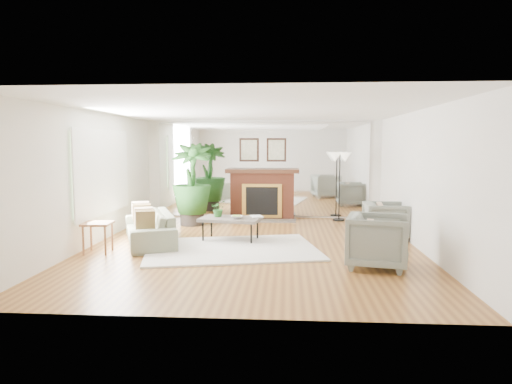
# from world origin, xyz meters

# --- Properties ---
(ground) EXTENTS (7.00, 7.00, 0.00)m
(ground) POSITION_xyz_m (0.00, 0.00, 0.00)
(ground) COLOR brown
(ground) RESTS_ON ground
(wall_left) EXTENTS (0.02, 7.00, 2.50)m
(wall_left) POSITION_xyz_m (-2.99, 0.00, 1.25)
(wall_left) COLOR white
(wall_left) RESTS_ON ground
(wall_right) EXTENTS (0.02, 7.00, 2.50)m
(wall_right) POSITION_xyz_m (2.99, 0.00, 1.25)
(wall_right) COLOR white
(wall_right) RESTS_ON ground
(wall_back) EXTENTS (6.00, 0.02, 2.50)m
(wall_back) POSITION_xyz_m (0.00, 3.49, 1.25)
(wall_back) COLOR white
(wall_back) RESTS_ON ground
(mirror_panel) EXTENTS (5.40, 0.04, 2.40)m
(mirror_panel) POSITION_xyz_m (0.00, 3.47, 1.25)
(mirror_panel) COLOR silver
(mirror_panel) RESTS_ON wall_back
(window_panel) EXTENTS (0.04, 2.40, 1.50)m
(window_panel) POSITION_xyz_m (-2.96, 0.40, 1.35)
(window_panel) COLOR #B2E09E
(window_panel) RESTS_ON wall_left
(fireplace) EXTENTS (1.85, 0.83, 2.05)m
(fireplace) POSITION_xyz_m (0.00, 3.26, 0.66)
(fireplace) COLOR brown
(fireplace) RESTS_ON ground
(area_rug) EXTENTS (3.39, 2.74, 0.03)m
(area_rug) POSITION_xyz_m (-0.35, -0.26, 0.02)
(area_rug) COLOR white
(area_rug) RESTS_ON ground
(coffee_table) EXTENTS (1.26, 0.87, 0.46)m
(coffee_table) POSITION_xyz_m (-0.47, 0.49, 0.42)
(coffee_table) COLOR #655A4F
(coffee_table) RESTS_ON ground
(sofa) EXTENTS (1.51, 2.20, 0.60)m
(sofa) POSITION_xyz_m (-1.99, 0.20, 0.30)
(sofa) COLOR slate
(sofa) RESTS_ON ground
(armchair_back) EXTENTS (0.82, 0.80, 0.74)m
(armchair_back) POSITION_xyz_m (2.60, 0.93, 0.37)
(armchair_back) COLOR gray
(armchair_back) RESTS_ON ground
(armchair_front) EXTENTS (1.08, 1.06, 0.82)m
(armchair_front) POSITION_xyz_m (2.02, -1.28, 0.41)
(armchair_front) COLOR gray
(armchair_front) RESTS_ON ground
(side_table) EXTENTS (0.50, 0.50, 0.53)m
(side_table) POSITION_xyz_m (-2.65, -0.64, 0.45)
(side_table) COLOR brown
(side_table) RESTS_ON ground
(potted_ficus) EXTENTS (1.00, 1.00, 1.92)m
(potted_ficus) POSITION_xyz_m (-1.60, 2.24, 1.03)
(potted_ficus) COLOR black
(potted_ficus) RESTS_ON ground
(floor_lamp) EXTENTS (0.55, 0.31, 1.69)m
(floor_lamp) POSITION_xyz_m (1.92, 3.10, 1.44)
(floor_lamp) COLOR black
(floor_lamp) RESTS_ON ground
(tabletop_plant) EXTENTS (0.36, 0.33, 0.33)m
(tabletop_plant) POSITION_xyz_m (-0.72, 0.59, 0.63)
(tabletop_plant) COLOR #235720
(tabletop_plant) RESTS_ON coffee_table
(fruit_bowl) EXTENTS (0.26, 0.26, 0.06)m
(fruit_bowl) POSITION_xyz_m (-0.34, 0.39, 0.49)
(fruit_bowl) COLOR brown
(fruit_bowl) RESTS_ON coffee_table
(book) EXTENTS (0.31, 0.36, 0.02)m
(book) POSITION_xyz_m (-0.07, 0.55, 0.47)
(book) COLOR brown
(book) RESTS_ON coffee_table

